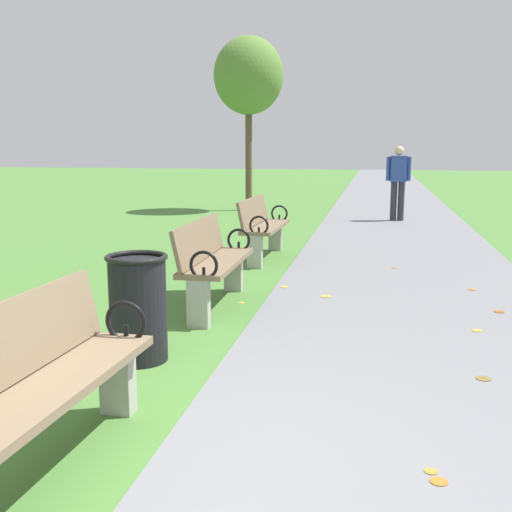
{
  "coord_description": "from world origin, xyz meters",
  "views": [
    {
      "loc": [
        1.13,
        -2.82,
        1.66
      ],
      "look_at": [
        -0.05,
        3.24,
        0.55
      ],
      "focal_mm": 43.36,
      "sensor_mm": 36.0,
      "label": 1
    }
  ],
  "objects": [
    {
      "name": "trash_bin",
      "position": [
        -0.65,
        1.54,
        0.42
      ],
      "size": [
        0.48,
        0.48,
        0.84
      ],
      "color": "black",
      "rests_on": "ground"
    },
    {
      "name": "pedestrian_walking",
      "position": [
        1.59,
        11.08,
        0.93
      ],
      "size": [
        0.53,
        0.24,
        1.62
      ],
      "color": "#2D2D38",
      "rests_on": "paved_walkway"
    },
    {
      "name": "scattered_leaves",
      "position": [
        0.52,
        1.87,
        0.02
      ],
      "size": [
        4.97,
        10.4,
        0.02
      ],
      "color": "gold",
      "rests_on": "ground"
    },
    {
      "name": "paved_walkway",
      "position": [
        1.52,
        18.0,
        0.01
      ],
      "size": [
        3.04,
        44.0,
        0.02
      ],
      "primitive_type": "cube",
      "color": "slate",
      "rests_on": "ground"
    },
    {
      "name": "park_bench_1",
      "position": [
        -0.5,
        -0.13,
        0.49
      ],
      "size": [
        0.54,
        1.62,
        0.9
      ],
      "color": "#7A664C",
      "rests_on": "ground"
    },
    {
      "name": "park_bench_3",
      "position": [
        -0.5,
        6.06,
        0.49
      ],
      "size": [
        0.52,
        1.61,
        0.9
      ],
      "color": "#7A664C",
      "rests_on": "ground"
    },
    {
      "name": "tree_2",
      "position": [
        -2.1,
        12.79,
        3.34
      ],
      "size": [
        1.74,
        1.74,
        4.33
      ],
      "color": "brown",
      "rests_on": "ground"
    },
    {
      "name": "ground_plane",
      "position": [
        0.0,
        0.0,
        0.0
      ],
      "size": [
        80.0,
        80.0,
        0.0
      ],
      "primitive_type": "plane",
      "color": "#4C7F38"
    },
    {
      "name": "park_bench_2",
      "position": [
        -0.5,
        3.22,
        0.49
      ],
      "size": [
        0.49,
        1.6,
        0.9
      ],
      "color": "#7A664C",
      "rests_on": "ground"
    }
  ]
}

